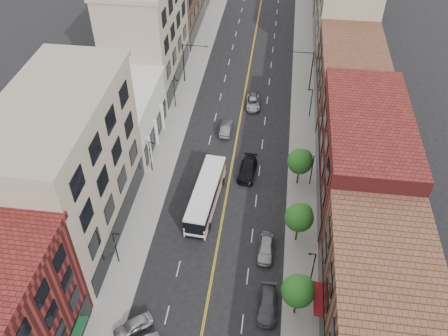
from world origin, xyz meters
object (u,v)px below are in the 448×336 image
at_px(car_angle_a, 133,326).
at_px(car_lane_c, 253,99).
at_px(car_lane_b, 253,103).
at_px(car_parked_far, 266,248).
at_px(car_lane_behind, 226,128).
at_px(car_lane_a, 248,170).
at_px(city_bus, 206,194).
at_px(car_parked_mid, 267,305).

xyz_separation_m(car_angle_a, car_lane_c, (8.59, 43.04, 0.01)).
bearing_deg(car_lane_c, car_lane_b, -84.65).
xyz_separation_m(car_angle_a, car_parked_far, (12.78, 11.70, 0.10)).
bearing_deg(car_parked_far, car_lane_behind, 110.26).
distance_m(car_lane_a, car_lane_b, 16.79).
relative_size(city_bus, car_lane_b, 2.62).
distance_m(car_angle_a, car_parked_far, 17.33).
relative_size(car_parked_mid, car_lane_b, 1.05).
relative_size(car_parked_far, car_lane_a, 0.86).
bearing_deg(city_bus, car_angle_a, -99.48).
distance_m(car_angle_a, car_lane_behind, 34.75).
bearing_deg(car_lane_b, city_bus, -105.78).
distance_m(car_angle_a, car_lane_c, 43.89).
bearing_deg(car_lane_b, car_lane_a, -93.45).
distance_m(car_parked_far, car_lane_c, 31.61).
distance_m(car_parked_far, car_lane_b, 30.53).
bearing_deg(car_lane_a, car_lane_c, 96.85).
xyz_separation_m(car_parked_mid, car_lane_behind, (-8.24, 30.18, 0.02)).
height_order(car_lane_b, car_lane_c, car_lane_c).
bearing_deg(car_lane_c, city_bus, -98.56).
xyz_separation_m(city_bus, car_lane_b, (4.13, 23.34, -1.19)).
height_order(car_angle_a, car_lane_a, car_lane_a).
distance_m(city_bus, car_lane_behind, 15.80).
relative_size(car_lane_a, car_lane_b, 1.14).
bearing_deg(car_lane_b, car_lane_c, 88.76).
bearing_deg(car_lane_c, car_lane_a, -86.72).
bearing_deg(car_lane_behind, city_bus, 88.02).
relative_size(car_angle_a, car_lane_c, 0.99).
bearing_deg(city_bus, car_parked_mid, -54.19).
bearing_deg(car_parked_far, car_angle_a, -135.80).
xyz_separation_m(city_bus, car_lane_a, (4.80, 6.56, -1.06)).
xyz_separation_m(car_angle_a, car_lane_b, (8.67, 41.95, -0.04)).
xyz_separation_m(car_lane_behind, car_lane_b, (3.50, 7.59, -0.08)).
bearing_deg(car_lane_b, car_parked_mid, -88.61).
distance_m(car_angle_a, car_parked_mid, 14.05).
height_order(car_lane_behind, car_lane_a, car_lane_a).
bearing_deg(car_lane_b, car_angle_a, -107.44).
bearing_deg(car_parked_mid, car_parked_far, 94.43).
distance_m(city_bus, car_lane_c, 24.78).
height_order(car_angle_a, car_lane_b, car_angle_a).
relative_size(car_parked_mid, car_parked_far, 1.07).
height_order(car_parked_mid, car_lane_a, car_lane_a).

